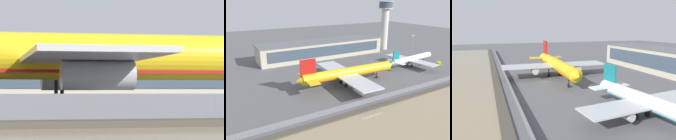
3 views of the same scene
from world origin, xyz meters
The scene contains 7 objects.
ground_plane centered at (0.00, 0.00, 0.00)m, with size 500.00×500.00×0.00m, color #565659.
shoreline_seawall centered at (0.00, -20.50, 0.25)m, with size 320.00×3.00×0.50m.
perimeter_fence centered at (0.00, -16.00, 1.18)m, with size 280.00×0.10×2.36m.
cargo_jet_yellow centered at (-6.64, 6.96, 6.26)m, with size 57.90×49.70×16.41m.
passenger_jet_white_teal centered at (48.41, 14.23, 4.64)m, with size 43.09×37.40×12.17m.
baggage_tug centered at (17.29, 14.37, 0.81)m, with size 3.54×2.50×1.80m.
terminal_building centered at (7.61, 65.42, 6.30)m, with size 97.53×21.19×12.58m.
Camera 3 is at (90.86, -23.96, 23.48)m, focal length 35.00 mm.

